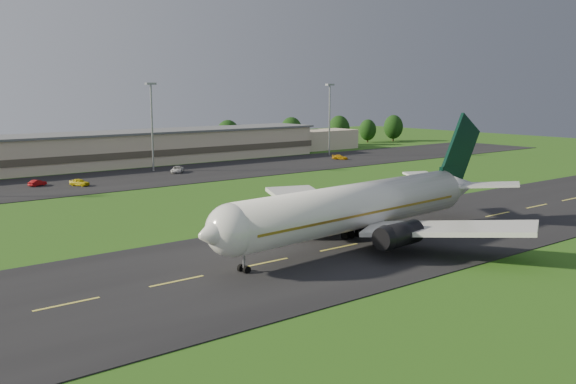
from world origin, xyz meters
TOP-DOWN VIEW (x-y plane):
  - ground at (0.00, 0.00)m, footprint 360.00×360.00m
  - taxiway at (0.00, 0.00)m, footprint 220.00×30.00m
  - apron at (0.00, 72.00)m, footprint 260.00×30.00m
  - airliner at (-7.67, 0.07)m, footprint 51.28×42.03m
  - terminal at (6.40, 96.18)m, footprint 145.00×16.00m
  - light_mast_centre at (5.00, 80.00)m, footprint 2.40×1.20m
  - light_mast_east at (60.00, 80.00)m, footprint 2.40×1.20m
  - tree_line at (32.90, 105.59)m, footprint 198.08×8.99m
  - service_vehicle_a at (-16.98, 68.15)m, footprint 3.40×4.51m
  - service_vehicle_b at (-23.52, 73.14)m, footprint 3.93×2.82m
  - service_vehicle_c at (7.91, 74.03)m, footprint 5.02×5.51m
  - service_vehicle_d at (55.74, 70.98)m, footprint 3.91×4.45m

SIDE VIEW (x-z plane):
  - ground at x=0.00m, z-range 0.00..0.00m
  - taxiway at x=0.00m, z-range 0.00..0.10m
  - apron at x=0.00m, z-range 0.00..0.10m
  - service_vehicle_b at x=-23.52m, z-range 0.10..1.33m
  - service_vehicle_d at x=55.74m, z-range 0.10..1.33m
  - service_vehicle_c at x=7.91m, z-range 0.10..1.53m
  - service_vehicle_a at x=-16.98m, z-range 0.10..1.53m
  - terminal at x=6.40m, z-range -0.21..8.19m
  - airliner at x=-7.67m, z-range -3.13..12.45m
  - tree_line at x=32.90m, z-range -0.10..10.46m
  - light_mast_centre at x=5.00m, z-range 2.56..22.91m
  - light_mast_east at x=60.00m, z-range 2.56..22.91m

